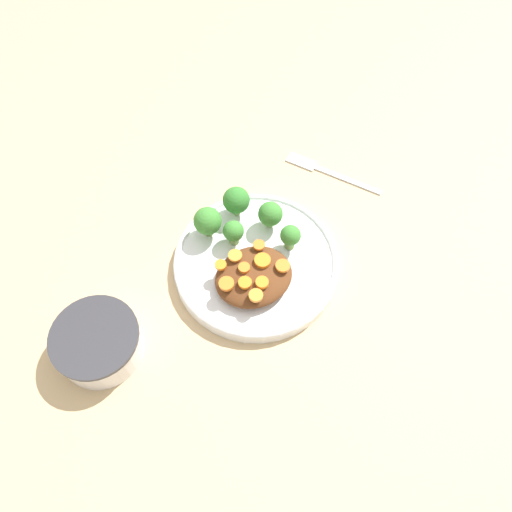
# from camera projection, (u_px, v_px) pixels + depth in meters

# --- Properties ---
(ground_plane) EXTENTS (4.00, 4.00, 0.00)m
(ground_plane) POSITION_uv_depth(u_px,v_px,m) (256.00, 267.00, 0.82)
(ground_plane) COLOR tan
(plate) EXTENTS (0.27, 0.27, 0.03)m
(plate) POSITION_uv_depth(u_px,v_px,m) (256.00, 263.00, 0.81)
(plate) COLOR white
(plate) RESTS_ON ground_plane
(dip_bowl) EXTENTS (0.13, 0.13, 0.06)m
(dip_bowl) POSITION_uv_depth(u_px,v_px,m) (98.00, 342.00, 0.73)
(dip_bowl) COLOR silver
(dip_bowl) RESTS_ON ground_plane
(stew_mound) EXTENTS (0.12, 0.11, 0.03)m
(stew_mound) POSITION_uv_depth(u_px,v_px,m) (254.00, 277.00, 0.77)
(stew_mound) COLOR #5B3319
(stew_mound) RESTS_ON plate
(broccoli_floret_0) EXTENTS (0.04, 0.04, 0.05)m
(broccoli_floret_0) POSITION_uv_depth(u_px,v_px,m) (270.00, 214.00, 0.81)
(broccoli_floret_0) COLOR #759E51
(broccoli_floret_0) RESTS_ON plate
(broccoli_floret_1) EXTENTS (0.03, 0.03, 0.05)m
(broccoli_floret_1) POSITION_uv_depth(u_px,v_px,m) (290.00, 235.00, 0.80)
(broccoli_floret_1) COLOR #759E51
(broccoli_floret_1) RESTS_ON plate
(broccoli_floret_2) EXTENTS (0.03, 0.03, 0.05)m
(broccoli_floret_2) POSITION_uv_depth(u_px,v_px,m) (233.00, 232.00, 0.80)
(broccoli_floret_2) COLOR #759E51
(broccoli_floret_2) RESTS_ON plate
(broccoli_floret_3) EXTENTS (0.05, 0.05, 0.06)m
(broccoli_floret_3) POSITION_uv_depth(u_px,v_px,m) (208.00, 221.00, 0.80)
(broccoli_floret_3) COLOR #759E51
(broccoli_floret_3) RESTS_ON plate
(broccoli_floret_4) EXTENTS (0.05, 0.05, 0.06)m
(broccoli_floret_4) POSITION_uv_depth(u_px,v_px,m) (236.00, 200.00, 0.82)
(broccoli_floret_4) COLOR #759E51
(broccoli_floret_4) RESTS_ON plate
(carrot_slice_0) EXTENTS (0.02, 0.02, 0.01)m
(carrot_slice_0) POSITION_uv_depth(u_px,v_px,m) (256.00, 295.00, 0.74)
(carrot_slice_0) COLOR orange
(carrot_slice_0) RESTS_ON stew_mound
(carrot_slice_1) EXTENTS (0.02, 0.02, 0.00)m
(carrot_slice_1) POSITION_uv_depth(u_px,v_px,m) (259.00, 245.00, 0.78)
(carrot_slice_1) COLOR orange
(carrot_slice_1) RESTS_ON stew_mound
(carrot_slice_2) EXTENTS (0.02, 0.02, 0.01)m
(carrot_slice_2) POSITION_uv_depth(u_px,v_px,m) (262.00, 283.00, 0.75)
(carrot_slice_2) COLOR orange
(carrot_slice_2) RESTS_ON stew_mound
(carrot_slice_3) EXTENTS (0.02, 0.02, 0.01)m
(carrot_slice_3) POSITION_uv_depth(u_px,v_px,m) (245.00, 283.00, 0.75)
(carrot_slice_3) COLOR orange
(carrot_slice_3) RESTS_ON stew_mound
(carrot_slice_4) EXTENTS (0.02, 0.02, 0.01)m
(carrot_slice_4) POSITION_uv_depth(u_px,v_px,m) (244.00, 268.00, 0.76)
(carrot_slice_4) COLOR orange
(carrot_slice_4) RESTS_ON stew_mound
(carrot_slice_5) EXTENTS (0.02, 0.02, 0.01)m
(carrot_slice_5) POSITION_uv_depth(u_px,v_px,m) (283.00, 266.00, 0.76)
(carrot_slice_5) COLOR orange
(carrot_slice_5) RESTS_ON stew_mound
(carrot_slice_6) EXTENTS (0.02, 0.02, 0.01)m
(carrot_slice_6) POSITION_uv_depth(u_px,v_px,m) (220.00, 263.00, 0.77)
(carrot_slice_6) COLOR orange
(carrot_slice_6) RESTS_ON stew_mound
(carrot_slice_7) EXTENTS (0.02, 0.02, 0.01)m
(carrot_slice_7) POSITION_uv_depth(u_px,v_px,m) (226.00, 284.00, 0.75)
(carrot_slice_7) COLOR orange
(carrot_slice_7) RESTS_ON stew_mound
(carrot_slice_8) EXTENTS (0.02, 0.02, 0.00)m
(carrot_slice_8) POSITION_uv_depth(u_px,v_px,m) (235.00, 256.00, 0.77)
(carrot_slice_8) COLOR orange
(carrot_slice_8) RESTS_ON stew_mound
(carrot_slice_9) EXTENTS (0.03, 0.03, 0.01)m
(carrot_slice_9) POSITION_uv_depth(u_px,v_px,m) (264.00, 260.00, 0.77)
(carrot_slice_9) COLOR orange
(carrot_slice_9) RESTS_ON stew_mound
(fork) EXTENTS (0.12, 0.16, 0.01)m
(fork) POSITION_uv_depth(u_px,v_px,m) (324.00, 170.00, 0.93)
(fork) COLOR #B7B7B7
(fork) RESTS_ON ground_plane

